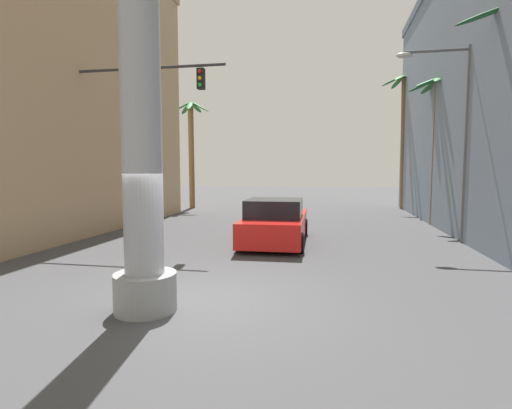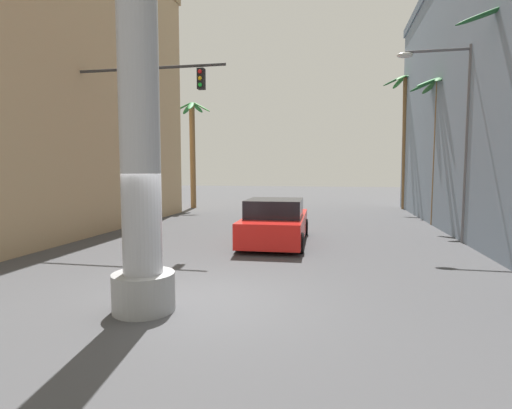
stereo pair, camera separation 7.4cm
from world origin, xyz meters
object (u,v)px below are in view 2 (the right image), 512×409
Objects in this scene: neon_sign_pole at (137,14)px; car_lead at (276,223)px; palm_tree_far_left at (193,145)px; palm_tree_mid_right at (439,134)px; street_lamp at (456,124)px; traffic_light_mast at (118,118)px; palm_tree_far_right at (405,128)px.

neon_sign_pole reaches higher than car_lead.
car_lead is at bearing -57.95° from palm_tree_far_left.
palm_tree_far_left is at bearing 107.60° from neon_sign_pole.
street_lamp is at bearing -96.81° from palm_tree_mid_right.
traffic_light_mast is 0.91× the size of palm_tree_mid_right.
palm_tree_far_right is (0.35, 12.68, 1.17)m from street_lamp.
street_lamp is (7.45, 8.50, -1.08)m from neon_sign_pole.
traffic_light_mast is 6.77m from car_lead.
car_lead is at bearing -114.93° from palm_tree_far_right.
palm_tree_far_right is (13.85, 2.10, 1.11)m from palm_tree_far_left.
palm_tree_far_left is (-7.39, 11.80, 3.50)m from car_lead.
palm_tree_far_left is 14.05m from palm_tree_far_right.
palm_tree_mid_right is (8.01, 13.21, -1.00)m from neon_sign_pole.
street_lamp is at bearing 11.33° from car_lead.
street_lamp is at bearing 48.76° from neon_sign_pole.
palm_tree_far_right is at bearing 65.07° from car_lead.
neon_sign_pole reaches higher than street_lamp.
palm_tree_far_left is (-6.05, 19.07, -1.02)m from neon_sign_pole.
neon_sign_pole reaches higher than palm_tree_far_left.
palm_tree_far_right is at bearing 88.41° from street_lamp.
neon_sign_pole is 1.64× the size of palm_tree_mid_right.
palm_tree_far_left is 0.81× the size of palm_tree_far_right.
neon_sign_pole is at bearing -121.23° from palm_tree_mid_right.
traffic_light_mast is at bearing -174.41° from car_lead.
car_lead is (1.34, 7.27, -4.53)m from neon_sign_pole.
car_lead is 0.74× the size of palm_tree_mid_right.
palm_tree_mid_right is (14.06, -5.86, 0.02)m from palm_tree_far_left.
palm_tree_far_left reaches higher than street_lamp.
car_lead is 9.60m from palm_tree_mid_right.
palm_tree_far_right is (12.11, 14.45, 0.90)m from traffic_light_mast.
car_lead is at bearing -168.67° from street_lamp.
palm_tree_far_left is 1.04× the size of palm_tree_mid_right.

